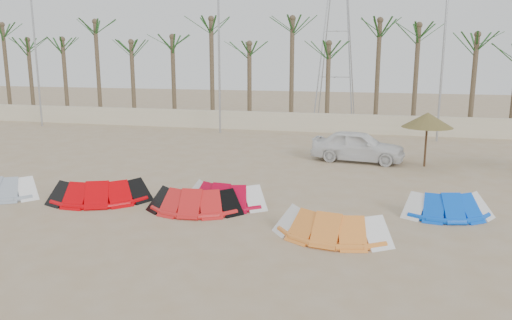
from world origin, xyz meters
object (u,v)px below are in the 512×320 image
(kite_grey, at_px, (3,186))
(kite_red_mid, at_px, (197,198))
(kite_red_right, at_px, (226,193))
(kite_orange, at_px, (332,222))
(kite_blue, at_px, (448,203))
(car, at_px, (358,146))
(kite_red_left, at_px, (104,189))
(parasol_left, at_px, (427,120))

(kite_grey, xyz_separation_m, kite_red_mid, (7.69, 0.19, 0.00))
(kite_red_right, bearing_deg, kite_red_mid, -129.92)
(kite_orange, relative_size, kite_blue, 1.13)
(car, bearing_deg, kite_red_right, 161.23)
(kite_red_mid, bearing_deg, kite_orange, -16.41)
(kite_red_left, bearing_deg, kite_red_right, 8.36)
(kite_red_mid, distance_m, parasol_left, 12.30)
(kite_red_mid, bearing_deg, kite_red_right, 50.08)
(kite_orange, bearing_deg, car, 88.75)
(kite_orange, height_order, car, car)
(kite_grey, relative_size, kite_red_left, 0.79)
(kite_red_mid, height_order, kite_orange, same)
(kite_grey, height_order, car, car)
(kite_red_left, xyz_separation_m, kite_red_mid, (3.72, -0.25, -0.00))
(parasol_left, height_order, car, parasol_left)
(kite_red_mid, distance_m, kite_blue, 8.43)
(kite_orange, xyz_separation_m, kite_blue, (3.56, 2.87, -0.00))
(kite_orange, bearing_deg, kite_red_right, 150.01)
(car, bearing_deg, kite_grey, 134.82)
(kite_red_left, distance_m, parasol_left, 14.88)
(kite_grey, bearing_deg, kite_red_left, 6.23)
(kite_red_mid, bearing_deg, car, 62.24)
(parasol_left, bearing_deg, kite_red_left, -143.50)
(kite_grey, xyz_separation_m, parasol_left, (15.84, 9.22, 1.82))
(kite_grey, relative_size, kite_red_right, 0.99)
(kite_grey, bearing_deg, kite_blue, 5.93)
(kite_orange, distance_m, car, 10.88)
(kite_red_left, relative_size, car, 0.85)
(kite_grey, distance_m, car, 15.94)
(kite_grey, relative_size, kite_blue, 0.98)
(parasol_left, bearing_deg, kite_blue, -88.87)
(kite_grey, bearing_deg, parasol_left, 30.20)
(kite_blue, bearing_deg, car, 112.53)
(kite_orange, xyz_separation_m, parasol_left, (3.41, 10.43, 1.81))
(kite_orange, height_order, kite_blue, same)
(kite_grey, xyz_separation_m, kite_red_left, (3.96, 0.43, 0.00))
(car, bearing_deg, kite_red_mid, 159.74)
(kite_red_mid, height_order, car, car)
(kite_orange, bearing_deg, parasol_left, 71.92)
(kite_orange, relative_size, car, 0.78)
(kite_blue, relative_size, parasol_left, 1.22)
(kite_red_mid, bearing_deg, kite_grey, -178.61)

